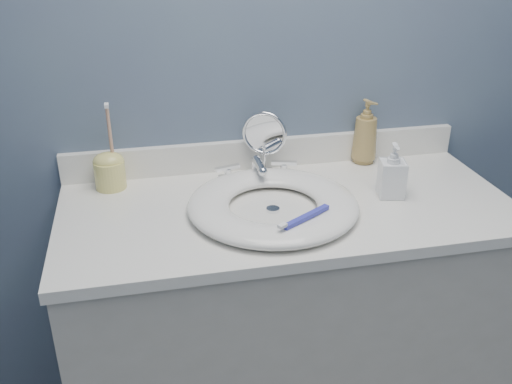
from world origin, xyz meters
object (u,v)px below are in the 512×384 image
object	(u,v)px
soap_bottle_amber	(366,132)
soap_bottle_clear	(393,170)
makeup_mirror	(264,141)
toothbrush_holder	(109,169)

from	to	relation	value
soap_bottle_amber	soap_bottle_clear	xyz separation A→B (m)	(-0.02, -0.24, -0.02)
soap_bottle_clear	makeup_mirror	bearing A→B (deg)	157.30
soap_bottle_clear	toothbrush_holder	world-z (taller)	toothbrush_holder
makeup_mirror	soap_bottle_amber	xyz separation A→B (m)	(0.33, 0.03, -0.01)
soap_bottle_amber	soap_bottle_clear	distance (m)	0.24
soap_bottle_clear	toothbrush_holder	size ratio (longest dim) A/B	0.61
makeup_mirror	toothbrush_holder	size ratio (longest dim) A/B	0.79
soap_bottle_amber	toothbrush_holder	bearing A→B (deg)	160.66
makeup_mirror	soap_bottle_amber	distance (m)	0.33
makeup_mirror	soap_bottle_clear	world-z (taller)	makeup_mirror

